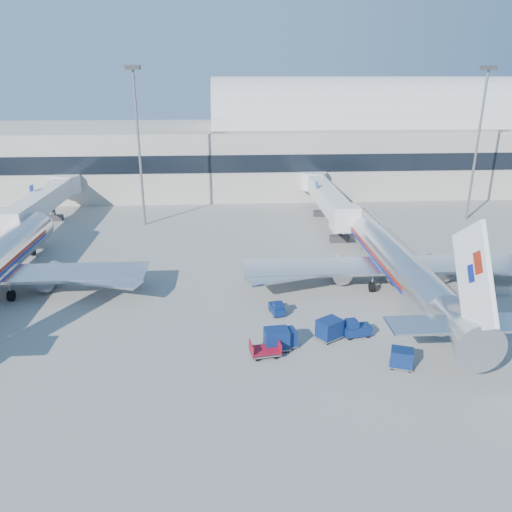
{
  "coord_description": "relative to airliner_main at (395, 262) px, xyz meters",
  "views": [
    {
      "loc": [
        -7.63,
        -43.48,
        21.51
      ],
      "look_at": [
        -4.61,
        6.0,
        3.33
      ],
      "focal_mm": 35.0,
      "sensor_mm": 36.0,
      "label": 1
    }
  ],
  "objects": [
    {
      "name": "mast_west",
      "position": [
        -30.0,
        25.49,
        11.87
      ],
      "size": [
        2.0,
        1.2,
        22.6
      ],
      "color": "slate",
      "rests_on": "ground"
    },
    {
      "name": "tug_left",
      "position": [
        -13.06,
        -5.59,
        -2.3
      ],
      "size": [
        1.48,
        2.28,
        1.37
      ],
      "rotation": [
        0.0,
        0.0,
        1.79
      ],
      "color": "#0A1D4D",
      "rests_on": "ground"
    },
    {
      "name": "barrier_near",
      "position": [
        8.0,
        -2.51,
        -2.48
      ],
      "size": [
        3.0,
        0.55,
        0.9
      ],
      "primitive_type": "cube",
      "color": "#9E9E96",
      "rests_on": "ground"
    },
    {
      "name": "cart_train_b",
      "position": [
        -12.96,
        -11.64,
        -2.08
      ],
      "size": [
        2.04,
        1.71,
        1.59
      ],
      "rotation": [
        0.0,
        0.0,
        0.2
      ],
      "color": "#0A1D4D",
      "rests_on": "ground"
    },
    {
      "name": "airliner_main",
      "position": [
        0.0,
        0.0,
        0.0
      ],
      "size": [
        32.0,
        37.26,
        12.07
      ],
      "color": "silver",
      "rests_on": "ground"
    },
    {
      "name": "ground",
      "position": [
        -10.0,
        -4.51,
        -2.93
      ],
      "size": [
        260.0,
        260.0,
        0.0
      ],
      "primitive_type": "plane",
      "color": "gray",
      "rests_on": "ground"
    },
    {
      "name": "jetbridge_near",
      "position": [
        -2.4,
        26.3,
        1.0
      ],
      "size": [
        4.4,
        27.5,
        6.25
      ],
      "color": "silver",
      "rests_on": "ground"
    },
    {
      "name": "cart_train_c",
      "position": [
        -13.73,
        -11.98,
        -1.95
      ],
      "size": [
        2.24,
        1.8,
        1.83
      ],
      "rotation": [
        0.0,
        0.0,
        0.11
      ],
      "color": "#0A1D4D",
      "rests_on": "ground"
    },
    {
      "name": "cart_solo_near",
      "position": [
        -4.33,
        -15.28,
        -2.09
      ],
      "size": [
        2.12,
        1.86,
        1.56
      ],
      "rotation": [
        0.0,
        0.0,
        -0.34
      ],
      "color": "#0A1D4D",
      "rests_on": "ground"
    },
    {
      "name": "tug_right",
      "position": [
        3.24,
        -7.01,
        -2.19
      ],
      "size": [
        2.67,
        2.61,
        1.63
      ],
      "rotation": [
        0.0,
        0.0,
        -0.75
      ],
      "color": "#0A1D4D",
      "rests_on": "ground"
    },
    {
      "name": "barrier_mid",
      "position": [
        11.3,
        -2.51,
        -2.48
      ],
      "size": [
        3.0,
        0.55,
        0.9
      ],
      "primitive_type": "cube",
      "color": "#9E9E96",
      "rests_on": "ground"
    },
    {
      "name": "jetbridge_mid",
      "position": [
        -44.4,
        26.3,
        1.0
      ],
      "size": [
        4.4,
        27.5,
        6.25
      ],
      "color": "silver",
      "rests_on": "ground"
    },
    {
      "name": "cart_open_red",
      "position": [
        -14.73,
        -12.97,
        -2.47
      ],
      "size": [
        2.62,
        2.03,
        0.64
      ],
      "rotation": [
        0.0,
        0.0,
        0.16
      ],
      "color": "slate",
      "rests_on": "ground"
    },
    {
      "name": "terminal",
      "position": [
        -23.6,
        51.46,
        4.6
      ],
      "size": [
        170.0,
        28.15,
        21.0
      ],
      "color": "#B2AA9E",
      "rests_on": "ground"
    },
    {
      "name": "cart_train_a",
      "position": [
        -9.04,
        -10.54,
        -1.95
      ],
      "size": [
        2.6,
        2.45,
        1.82
      ],
      "rotation": [
        0.0,
        0.0,
        0.58
      ],
      "color": "#0A1D4D",
      "rests_on": "ground"
    },
    {
      "name": "tug_lead",
      "position": [
        -6.64,
        -10.21,
        -2.21
      ],
      "size": [
        2.58,
        1.59,
        1.58
      ],
      "rotation": [
        0.0,
        0.0,
        0.16
      ],
      "color": "#0A1D4D",
      "rests_on": "ground"
    },
    {
      "name": "mast_east",
      "position": [
        20.0,
        25.49,
        11.87
      ],
      "size": [
        2.0,
        1.2,
        22.6
      ],
      "color": "slate",
      "rests_on": "ground"
    }
  ]
}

